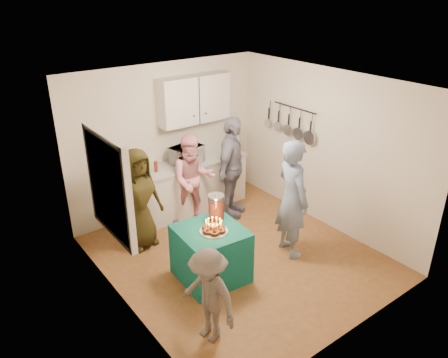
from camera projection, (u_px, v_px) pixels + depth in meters
floor at (238, 256)px, 6.58m from camera, size 4.00×4.00×0.00m
ceiling at (241, 84)px, 5.49m from camera, size 4.00×4.00×0.00m
back_wall at (166, 139)px, 7.49m from camera, size 3.60×3.60×0.00m
left_wall at (118, 216)px, 5.05m from camera, size 4.00×4.00×0.00m
right_wall at (326, 150)px, 7.02m from camera, size 4.00×4.00×0.00m
window_night at (108, 187)px, 5.18m from camera, size 0.04×1.00×1.20m
counter at (187, 188)px, 7.74m from camera, size 2.20×0.58×0.86m
countertop at (186, 164)px, 7.55m from camera, size 2.24×0.62×0.05m
upper_cabinet at (194, 99)px, 7.38m from camera, size 1.30×0.30×0.80m
pot_rack at (293, 122)px, 7.36m from camera, size 0.12×1.00×0.60m
microwave at (186, 155)px, 7.48m from camera, size 0.60×0.46×0.30m
party_table at (211, 254)px, 5.97m from camera, size 0.91×0.91×0.76m
donut_cake at (214, 226)px, 5.73m from camera, size 0.38×0.38×0.18m
punch_jar at (216, 208)px, 6.02m from camera, size 0.22×0.22×0.34m
man_birthday at (292, 199)px, 6.32m from camera, size 0.56×0.74×1.80m
woman_back_left at (138, 199)px, 6.54m from camera, size 0.85×0.62×1.60m
woman_back_center at (193, 180)px, 7.23m from camera, size 0.92×0.82×1.55m
woman_back_right at (231, 168)px, 7.39m from camera, size 1.10×0.96×1.78m
child_near_left at (209, 296)px, 4.85m from camera, size 0.57×0.83×1.18m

